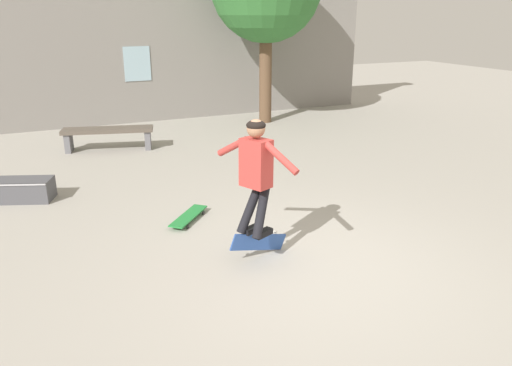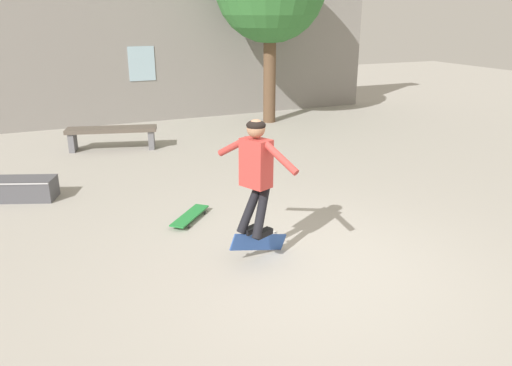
% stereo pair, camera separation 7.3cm
% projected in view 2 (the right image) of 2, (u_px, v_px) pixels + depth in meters
% --- Properties ---
extents(ground_plane, '(40.00, 40.00, 0.00)m').
position_uv_depth(ground_plane, '(312.00, 268.00, 5.95)').
color(ground_plane, '#A39E93').
extents(building_backdrop, '(14.38, 0.52, 5.56)m').
position_uv_depth(building_backdrop, '(142.00, 33.00, 13.27)').
color(building_backdrop, gray).
rests_on(building_backdrop, ground_plane).
extents(park_bench, '(1.98, 0.95, 0.49)m').
position_uv_depth(park_bench, '(112.00, 133.00, 10.94)').
color(park_bench, brown).
rests_on(park_bench, ground_plane).
extents(skater, '(0.56, 1.14, 1.40)m').
position_uv_depth(skater, '(256.00, 168.00, 5.71)').
color(skater, '#B23833').
extents(skateboard_flipping, '(0.82, 0.23, 0.42)m').
position_uv_depth(skateboard_flipping, '(259.00, 242.00, 6.14)').
color(skateboard_flipping, '#2D519E').
extents(skateboard_resting, '(0.75, 0.79, 0.08)m').
position_uv_depth(skateboard_resting, '(190.00, 216.00, 7.28)').
color(skateboard_resting, '#237F38').
rests_on(skateboard_resting, ground_plane).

